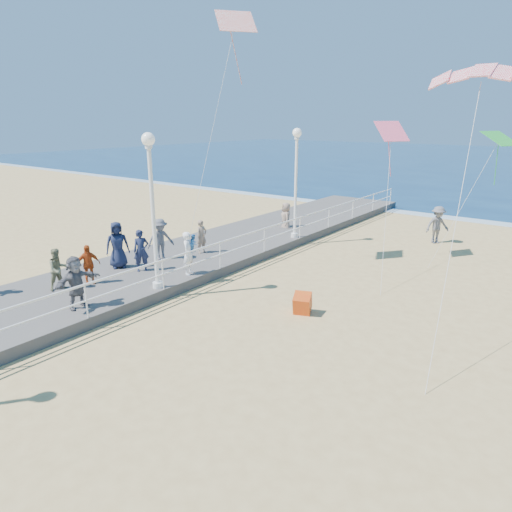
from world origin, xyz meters
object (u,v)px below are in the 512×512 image
Objects in this scene: beach_walker_c at (286,218)px; spectator_0 at (141,251)px; spectator_1 at (58,269)px; box_kite at (302,305)px; lamp_post_mid at (152,196)px; spectator_2 at (160,239)px; beach_walker_a at (437,225)px; toddler_held at (194,243)px; lamp_post_far at (296,172)px; spectator_5 at (76,282)px; woman_holding_toddler at (189,253)px; spectator_3 at (88,264)px; spectator_4 at (117,245)px; spectator_6 at (202,236)px.

spectator_0 is at bearing -47.81° from beach_walker_c.
spectator_1 reaches higher than box_kite.
lamp_post_mid is at bearing -83.86° from spectator_0.
spectator_2 is 0.92× the size of beach_walker_a.
toddler_held is 13.06m from beach_walker_a.
lamp_post_far is at bearing 170.47° from beach_walker_a.
toddler_held reaches higher than box_kite.
spectator_5 is (-0.64, -2.71, -2.42)m from lamp_post_mid.
spectator_0 is at bearing 94.40° from woman_holding_toddler.
toddler_held is 0.43× the size of spectator_0.
spectator_0 is 2.14m from spectator_3.
spectator_5 is at bearing -113.93° from spectator_4.
spectator_4 is at bearing 44.84° from spectator_3.
spectator_3 is at bearing -152.53° from spectator_2.
spectator_2 is at bearing -51.93° from beach_walker_c.
toddler_held is (-0.01, 1.87, -2.05)m from lamp_post_mid.
spectator_6 is at bearing 11.82° from spectator_4.
lamp_post_mid is 3.03× the size of beach_walker_c.
lamp_post_far is 9.22m from spectator_4.
spectator_3 is at bearing -102.59° from lamp_post_far.
lamp_post_far is at bearing -7.03° from spectator_1.
box_kite is at bearing -143.00° from beach_walker_a.
spectator_6 reaches higher than beach_walker_c.
lamp_post_far is 3.20× the size of woman_holding_toddler.
lamp_post_far reaches higher than spectator_5.
spectator_0 reaches higher than spectator_6.
spectator_1 is 17.82m from beach_walker_a.
spectator_3 is (-0.37, -2.10, -0.10)m from spectator_0.
spectator_3 is at bearing -177.86° from box_kite.
beach_walker_c is at bearing -10.80° from toddler_held.
lamp_post_far reaches higher than spectator_4.
spectator_2 is (-2.30, 0.64, 0.05)m from woman_holding_toddler.
lamp_post_far is 3.67× the size of spectator_3.
spectator_4 is (-0.72, 1.82, 0.21)m from spectator_3.
spectator_5 is 7.21m from box_kite.
beach_walker_c is (0.30, 9.74, -0.34)m from spectator_0.
spectator_4 reaches higher than spectator_2.
box_kite is (7.10, 3.13, -0.82)m from spectator_3.
spectator_0 is 6.86m from box_kite.
toddler_held is 2.52m from spectator_2.
toddler_held is 0.42× the size of spectator_5.
spectator_4 is (-3.00, 0.60, -2.33)m from lamp_post_mid.
spectator_2 is 1.18× the size of spectator_6.
box_kite is (4.81, 1.91, -3.36)m from lamp_post_mid.
spectator_5 is at bearing 152.75° from woman_holding_toddler.
spectator_2 is (-2.46, -6.64, -2.38)m from lamp_post_far.
lamp_post_far is 7.45× the size of toddler_held.
spectator_6 is (0.82, 6.32, 0.01)m from spectator_1.
lamp_post_mid is 3.62m from spectator_3.
woman_holding_toddler is at bearing 160.53° from box_kite.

